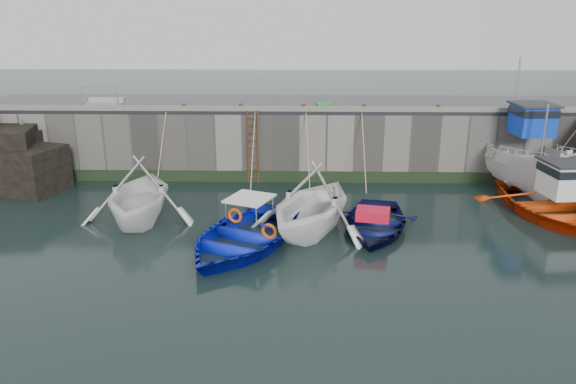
{
  "coord_description": "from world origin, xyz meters",
  "views": [
    {
      "loc": [
        0.09,
        -13.95,
        7.28
      ],
      "look_at": [
        -0.34,
        4.82,
        1.2
      ],
      "focal_mm": 35.0,
      "sensor_mm": 36.0,
      "label": 1
    }
  ],
  "objects_px": {
    "boat_near_blacktrim": "(311,231)",
    "bollard_d": "(364,108)",
    "boat_near_navy": "(374,229)",
    "boat_far_orange": "(553,204)",
    "bollard_b": "(241,107)",
    "ladder": "(253,147)",
    "boat_near_white": "(141,219)",
    "bollard_c": "(303,107)",
    "bollard_a": "(184,107)",
    "boat_far_white": "(521,161)",
    "fish_crate": "(324,106)",
    "boat_near_blue": "(243,245)",
    "bollard_e": "(438,108)"
  },
  "relations": [
    {
      "from": "bollard_c",
      "to": "boat_far_orange",
      "type": "bearing_deg",
      "value": -24.54
    },
    {
      "from": "bollard_b",
      "to": "bollard_c",
      "type": "distance_m",
      "value": 2.7
    },
    {
      "from": "boat_near_navy",
      "to": "bollard_b",
      "type": "distance_m",
      "value": 8.47
    },
    {
      "from": "ladder",
      "to": "fish_crate",
      "type": "distance_m",
      "value": 3.59
    },
    {
      "from": "boat_near_navy",
      "to": "bollard_a",
      "type": "relative_size",
      "value": 16.48
    },
    {
      "from": "boat_near_blacktrim",
      "to": "boat_near_navy",
      "type": "xyz_separation_m",
      "value": [
        2.2,
        0.29,
        0.0
      ]
    },
    {
      "from": "bollard_c",
      "to": "bollard_e",
      "type": "relative_size",
      "value": 1.0
    },
    {
      "from": "boat_far_white",
      "to": "fish_crate",
      "type": "distance_m",
      "value": 8.74
    },
    {
      "from": "boat_near_blacktrim",
      "to": "bollard_e",
      "type": "height_order",
      "value": "bollard_e"
    },
    {
      "from": "fish_crate",
      "to": "boat_near_white",
      "type": "bearing_deg",
      "value": -160.95
    },
    {
      "from": "boat_near_navy",
      "to": "fish_crate",
      "type": "distance_m",
      "value": 7.14
    },
    {
      "from": "ladder",
      "to": "boat_near_blue",
      "type": "distance_m",
      "value": 7.22
    },
    {
      "from": "ladder",
      "to": "boat_near_blacktrim",
      "type": "height_order",
      "value": "ladder"
    },
    {
      "from": "bollard_a",
      "to": "bollard_b",
      "type": "height_order",
      "value": "same"
    },
    {
      "from": "bollard_e",
      "to": "boat_near_navy",
      "type": "bearing_deg",
      "value": -119.68
    },
    {
      "from": "boat_near_blue",
      "to": "bollard_c",
      "type": "xyz_separation_m",
      "value": [
        1.96,
        7.37,
        3.3
      ]
    },
    {
      "from": "boat_far_orange",
      "to": "bollard_c",
      "type": "xyz_separation_m",
      "value": [
        -9.31,
        4.25,
        2.89
      ]
    },
    {
      "from": "boat_far_white",
      "to": "boat_near_blacktrim",
      "type": "bearing_deg",
      "value": -153.07
    },
    {
      "from": "boat_near_white",
      "to": "bollard_e",
      "type": "height_order",
      "value": "bollard_e"
    },
    {
      "from": "ladder",
      "to": "fish_crate",
      "type": "relative_size",
      "value": 4.84
    },
    {
      "from": "boat_near_blue",
      "to": "bollard_d",
      "type": "relative_size",
      "value": 20.25
    },
    {
      "from": "boat_near_navy",
      "to": "bollard_d",
      "type": "bearing_deg",
      "value": 99.94
    },
    {
      "from": "boat_near_white",
      "to": "boat_near_blacktrim",
      "type": "bearing_deg",
      "value": -12.95
    },
    {
      "from": "boat_near_white",
      "to": "boat_near_navy",
      "type": "bearing_deg",
      "value": -8.62
    },
    {
      "from": "bollard_b",
      "to": "bollard_e",
      "type": "relative_size",
      "value": 1.0
    },
    {
      "from": "boat_far_orange",
      "to": "bollard_d",
      "type": "distance_m",
      "value": 8.45
    },
    {
      "from": "boat_near_navy",
      "to": "boat_far_orange",
      "type": "distance_m",
      "value": 7.03
    },
    {
      "from": "boat_near_blacktrim",
      "to": "bollard_d",
      "type": "height_order",
      "value": "bollard_d"
    },
    {
      "from": "boat_near_blacktrim",
      "to": "bollard_c",
      "type": "relative_size",
      "value": 18.4
    },
    {
      "from": "ladder",
      "to": "bollard_a",
      "type": "bearing_deg",
      "value": 173.62
    },
    {
      "from": "fish_crate",
      "to": "bollard_a",
      "type": "distance_m",
      "value": 6.1
    },
    {
      "from": "ladder",
      "to": "boat_near_navy",
      "type": "bearing_deg",
      "value": -49.64
    },
    {
      "from": "bollard_d",
      "to": "boat_near_blue",
      "type": "bearing_deg",
      "value": -121.74
    },
    {
      "from": "bollard_c",
      "to": "bollard_d",
      "type": "xyz_separation_m",
      "value": [
        2.6,
        0.0,
        0.0
      ]
    },
    {
      "from": "boat_far_white",
      "to": "boat_far_orange",
      "type": "bearing_deg",
      "value": -93.61
    },
    {
      "from": "boat_near_white",
      "to": "boat_near_blacktrim",
      "type": "distance_m",
      "value": 6.3
    },
    {
      "from": "boat_far_orange",
      "to": "boat_near_blue",
      "type": "bearing_deg",
      "value": -170.95
    },
    {
      "from": "boat_near_blue",
      "to": "boat_near_blacktrim",
      "type": "relative_size",
      "value": 1.1
    },
    {
      "from": "boat_near_blacktrim",
      "to": "bollard_e",
      "type": "distance_m",
      "value": 8.88
    },
    {
      "from": "boat_near_blue",
      "to": "boat_near_blacktrim",
      "type": "distance_m",
      "value": 2.56
    },
    {
      "from": "fish_crate",
      "to": "bollard_c",
      "type": "relative_size",
      "value": 2.36
    },
    {
      "from": "boat_near_blacktrim",
      "to": "bollard_b",
      "type": "distance_m",
      "value": 7.56
    },
    {
      "from": "boat_near_white",
      "to": "bollard_c",
      "type": "relative_size",
      "value": 17.82
    },
    {
      "from": "boat_near_blacktrim",
      "to": "boat_near_navy",
      "type": "distance_m",
      "value": 2.22
    },
    {
      "from": "boat_near_blacktrim",
      "to": "boat_far_white",
      "type": "xyz_separation_m",
      "value": [
        9.03,
        5.34,
        1.16
      ]
    },
    {
      "from": "boat_far_white",
      "to": "bollard_b",
      "type": "xyz_separation_m",
      "value": [
        -12.0,
        0.78,
        2.14
      ]
    },
    {
      "from": "fish_crate",
      "to": "bollard_d",
      "type": "xyz_separation_m",
      "value": [
        1.71,
        -0.3,
        -0.01
      ]
    },
    {
      "from": "ladder",
      "to": "boat_near_blacktrim",
      "type": "relative_size",
      "value": 0.62
    },
    {
      "from": "ladder",
      "to": "boat_near_white",
      "type": "xyz_separation_m",
      "value": [
        -3.75,
        -4.77,
        -1.59
      ]
    },
    {
      "from": "bollard_d",
      "to": "bollard_a",
      "type": "bearing_deg",
      "value": 180.0
    }
  ]
}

